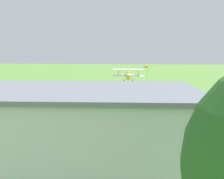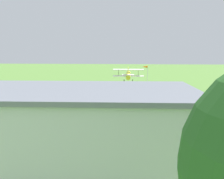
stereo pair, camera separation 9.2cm
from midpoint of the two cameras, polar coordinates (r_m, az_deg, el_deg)
The scene contains 10 objects.
ground_plane at distance 60.79m, azimuth 2.87°, elevation -1.91°, with size 400.00×400.00×0.00m, color #568438.
hangar at distance 24.58m, azimuth -14.67°, elevation -7.84°, with size 27.29×14.38×7.00m.
biplane at distance 62.66m, azimuth 3.45°, elevation 3.09°, with size 7.11×6.54×3.64m.
car_blue at distance 35.60m, azimuth 10.38°, elevation -7.38°, with size 2.13×4.31×1.63m.
car_silver at distance 41.67m, azimuth -22.11°, elevation -5.63°, with size 2.04×4.07×1.66m.
person_at_fence_line at distance 45.63m, azimuth -21.63°, elevation -4.54°, with size 0.48×0.48×1.65m.
person_walking_on_apron at distance 41.43m, azimuth 4.66°, elevation -5.11°, with size 0.53×0.53×1.77m.
person_crossing_taxiway at distance 44.89m, azimuth -17.37°, elevation -4.59°, with size 0.50×0.50×1.59m.
person_near_hangar_door at distance 42.61m, azimuth -14.23°, elevation -4.96°, with size 0.52×0.52×1.78m.
windsock at distance 69.81m, azimuth 6.94°, elevation 4.25°, with size 1.46×0.87×6.91m.
Camera 2 is at (-3.78, 59.85, 9.89)m, focal length 44.08 mm.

